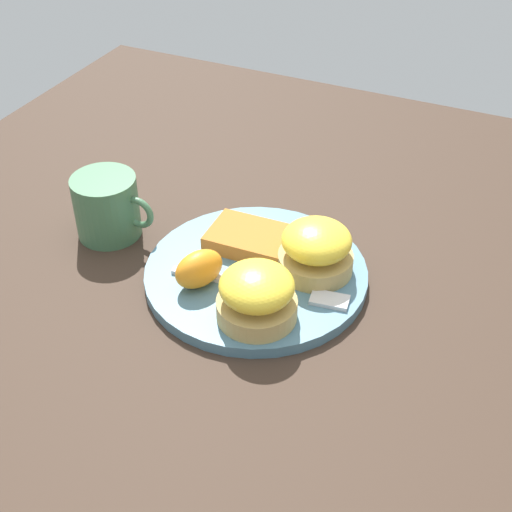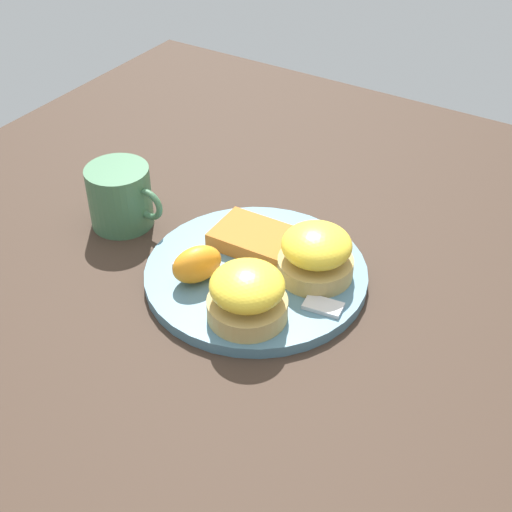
# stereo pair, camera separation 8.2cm
# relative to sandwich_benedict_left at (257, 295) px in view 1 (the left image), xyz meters

# --- Properties ---
(ground_plane) EXTENTS (1.10, 1.10, 0.00)m
(ground_plane) POSITION_rel_sandwich_benedict_left_xyz_m (-0.03, 0.07, -0.04)
(ground_plane) COLOR #38281E
(plate) EXTENTS (0.26, 0.26, 0.01)m
(plate) POSITION_rel_sandwich_benedict_left_xyz_m (-0.03, 0.07, -0.04)
(plate) COLOR slate
(plate) RESTS_ON ground_plane
(sandwich_benedict_left) EXTENTS (0.09, 0.09, 0.06)m
(sandwich_benedict_left) POSITION_rel_sandwich_benedict_left_xyz_m (0.00, 0.00, 0.00)
(sandwich_benedict_left) COLOR tan
(sandwich_benedict_left) RESTS_ON plate
(sandwich_benedict_right) EXTENTS (0.09, 0.09, 0.06)m
(sandwich_benedict_right) POSITION_rel_sandwich_benedict_left_xyz_m (0.03, 0.10, 0.00)
(sandwich_benedict_right) COLOR tan
(sandwich_benedict_right) RESTS_ON plate
(hashbrown_patty) EXTENTS (0.12, 0.07, 0.02)m
(hashbrown_patty) POSITION_rel_sandwich_benedict_left_xyz_m (-0.05, 0.11, -0.02)
(hashbrown_patty) COLOR #B36826
(hashbrown_patty) RESTS_ON plate
(orange_wedge) EXTENTS (0.06, 0.07, 0.04)m
(orange_wedge) POSITION_rel_sandwich_benedict_left_xyz_m (-0.08, 0.02, -0.01)
(orange_wedge) COLOR orange
(orange_wedge) RESTS_ON plate
(fork) EXTENTS (0.21, 0.05, 0.00)m
(fork) POSITION_rel_sandwich_benedict_left_xyz_m (-0.00, 0.05, -0.03)
(fork) COLOR silver
(fork) RESTS_ON plate
(cup) EXTENTS (0.11, 0.08, 0.08)m
(cup) POSITION_rel_sandwich_benedict_left_xyz_m (-0.24, 0.08, -0.00)
(cup) COLOR #42704C
(cup) RESTS_ON ground_plane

